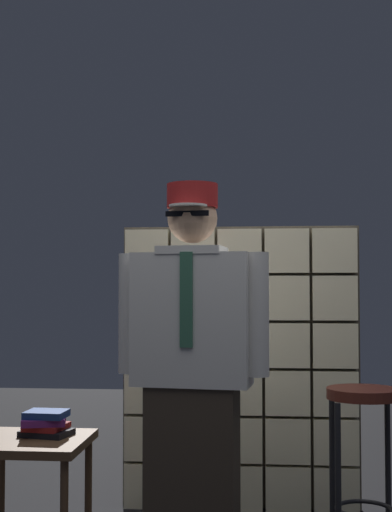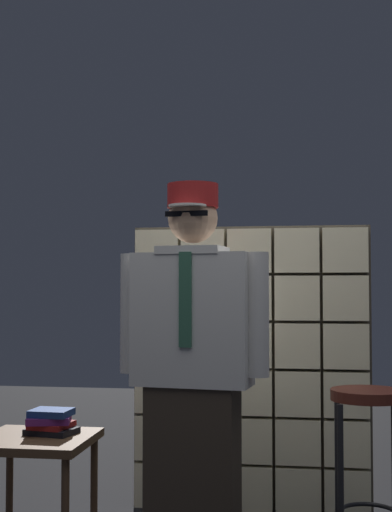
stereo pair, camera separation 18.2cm
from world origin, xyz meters
TOP-DOWN VIEW (x-y plane):
  - glass_block_wall at (-0.00, 1.23)m, footprint 1.38×0.10m
  - standing_person at (-0.19, 0.26)m, footprint 0.69×0.32m
  - bar_stool at (0.59, 0.49)m, footprint 0.34×0.34m
  - side_table at (-0.95, 0.35)m, footprint 0.52×0.52m
  - book_stack at (-0.90, 0.41)m, footprint 0.25×0.23m

SIDE VIEW (x-z plane):
  - side_table at x=-0.95m, z-range 0.21..0.77m
  - bar_stool at x=0.59m, z-range 0.19..0.99m
  - book_stack at x=-0.90m, z-range 0.56..0.68m
  - glass_block_wall at x=0.00m, z-range -0.02..1.63m
  - standing_person at x=-0.19m, z-range 0.04..1.77m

